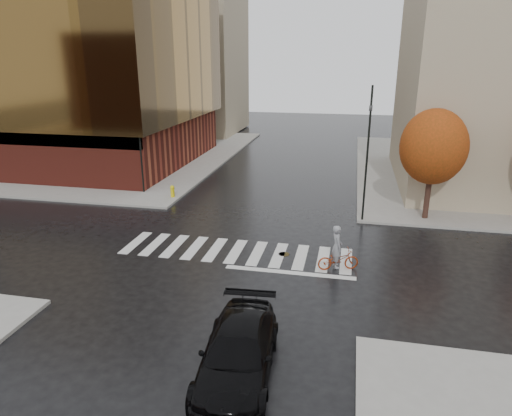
# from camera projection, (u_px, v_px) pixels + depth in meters

# --- Properties ---
(ground) EXTENTS (120.00, 120.00, 0.00)m
(ground) POSITION_uv_depth(u_px,v_px,m) (233.00, 255.00, 22.66)
(ground) COLOR black
(ground) RESTS_ON ground
(sidewalk_nw) EXTENTS (30.00, 30.00, 0.15)m
(sidewalk_nw) POSITION_uv_depth(u_px,v_px,m) (86.00, 153.00, 46.26)
(sidewalk_nw) COLOR gray
(sidewalk_nw) RESTS_ON ground
(crosswalk) EXTENTS (12.00, 3.00, 0.01)m
(crosswalk) POSITION_uv_depth(u_px,v_px,m) (236.00, 251.00, 23.12)
(crosswalk) COLOR silver
(crosswalk) RESTS_ON ground
(office_glass) EXTENTS (27.00, 19.00, 16.00)m
(office_glass) POSITION_uv_depth(u_px,v_px,m) (46.00, 69.00, 41.06)
(office_glass) COLOR maroon
(office_glass) RESTS_ON sidewalk_nw
(building_nw_far) EXTENTS (14.00, 12.00, 20.00)m
(building_nw_far) POSITION_uv_depth(u_px,v_px,m) (183.00, 50.00, 56.92)
(building_nw_far) COLOR tan
(building_nw_far) RESTS_ON sidewalk_nw
(tree_ne_a) EXTENTS (3.80, 3.80, 6.50)m
(tree_ne_a) POSITION_uv_depth(u_px,v_px,m) (434.00, 147.00, 26.14)
(tree_ne_a) COLOR black
(tree_ne_a) RESTS_ON sidewalk_ne
(sedan) EXTENTS (2.59, 5.55, 1.57)m
(sedan) POSITION_uv_depth(u_px,v_px,m) (238.00, 352.00, 13.98)
(sedan) COLOR black
(sedan) RESTS_ON ground
(cyclist) EXTENTS (2.01, 1.20, 2.16)m
(cyclist) POSITION_uv_depth(u_px,v_px,m) (338.00, 255.00, 20.96)
(cyclist) COLOR maroon
(cyclist) RESTS_ON ground
(traffic_light_nw) EXTENTS (0.18, 0.15, 6.51)m
(traffic_light_nw) POSITION_uv_depth(u_px,v_px,m) (140.00, 142.00, 31.59)
(traffic_light_nw) COLOR black
(traffic_light_nw) RESTS_ON sidewalk_nw
(traffic_light_ne) EXTENTS (0.22, 0.24, 7.77)m
(traffic_light_ne) POSITION_uv_depth(u_px,v_px,m) (368.00, 145.00, 25.79)
(traffic_light_ne) COLOR black
(traffic_light_ne) RESTS_ON sidewalk_ne
(fire_hydrant) EXTENTS (0.29, 0.29, 0.83)m
(fire_hydrant) POSITION_uv_depth(u_px,v_px,m) (172.00, 191.00, 31.40)
(fire_hydrant) COLOR #D8C00C
(fire_hydrant) RESTS_ON sidewalk_nw
(manhole) EXTENTS (0.73, 0.73, 0.01)m
(manhole) POSITION_uv_depth(u_px,v_px,m) (284.00, 254.00, 22.79)
(manhole) COLOR #3F3316
(manhole) RESTS_ON ground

